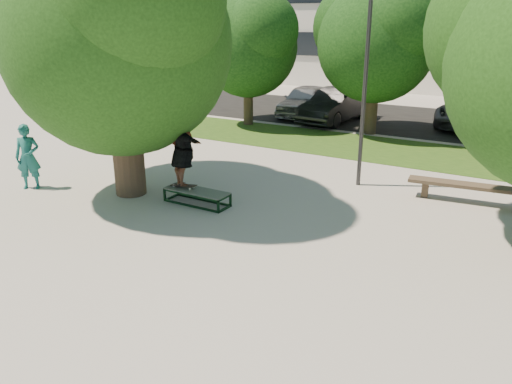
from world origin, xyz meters
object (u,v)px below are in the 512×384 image
Objects in this scene: lamppost at (366,76)px; bystander at (28,157)px; grind_box at (197,197)px; car_silver_a at (305,100)px; tree_left at (117,28)px; car_grey at (474,109)px; car_dark at (336,105)px; bench at (476,188)px.

bystander is (-8.00, -5.13, -2.22)m from lamppost.
grind_box is at bearing -129.84° from lamppost.
car_silver_a is (-3.11, 13.11, 0.58)m from grind_box.
lamppost is at bearing 36.42° from tree_left.
lamppost reaches higher than car_silver_a.
car_silver_a is at bearing -166.98° from car_grey.
tree_left reaches higher than grind_box.
lamppost is at bearing 50.16° from grind_box.
lamppost is at bearing -4.29° from bystander.
car_silver_a is 0.95× the size of car_dark.
car_silver_a is 2.10m from car_dark.
car_grey is (5.77, 2.32, -0.01)m from car_dark.
car_dark is 6.22m from car_grey.
lamppost is 1.36× the size of car_silver_a.
tree_left is 4.58m from bystander.
car_dark is 0.86× the size of car_grey.
car_grey reaches higher than car_silver_a.
car_dark is (-1.16, 12.35, 0.59)m from grind_box.
car_silver_a is 0.81× the size of car_grey.
lamppost reaches higher than grind_box.
tree_left is 13.81m from car_silver_a.
car_grey is (-1.68, 10.90, 0.34)m from bench.
tree_left is 1.28× the size of car_grey.
grind_box is 0.40× the size of car_silver_a.
car_silver_a is (1.78, 14.51, -0.16)m from bystander.
tree_left is 1.16× the size of lamppost.
lamppost is 3.39× the size of grind_box.
car_dark reaches higher than grind_box.
lamppost is 11.50m from car_silver_a.
tree_left is at bearing -143.58° from lamppost.
bench is 0.62× the size of car_grey.
grind_box is at bearing -79.50° from car_dark.
car_silver_a is (-6.22, 9.38, -2.38)m from lamppost.
bystander is at bearing -164.02° from grind_box.
tree_left is at bearing -91.59° from car_silver_a.
tree_left is 2.07× the size of bench.
grind_box is 0.32× the size of car_grey.
grind_box is at bearing 4.75° from tree_left.
lamppost is 1.78× the size of bench.
bench is 0.76× the size of car_silver_a.
car_dark is at bearing 95.36° from grind_box.
car_grey is (4.61, 14.67, 0.58)m from grind_box.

